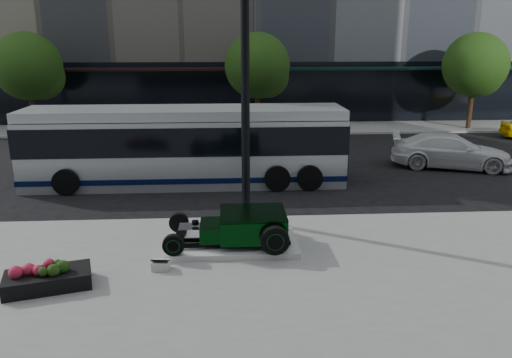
{
  "coord_description": "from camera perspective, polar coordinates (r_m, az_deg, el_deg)",
  "views": [
    {
      "loc": [
        -0.92,
        -16.51,
        5.42
      ],
      "look_at": [
        0.01,
        -1.56,
        1.2
      ],
      "focal_mm": 35.0,
      "sensor_mm": 36.0,
      "label": 1
    }
  ],
  "objects": [
    {
      "name": "street_trees",
      "position": [
        29.7,
        0.44,
        12.55
      ],
      "size": [
        29.8,
        3.8,
        5.7
      ],
      "color": "black",
      "rests_on": "sidewalk_far"
    },
    {
      "name": "white_sedan",
      "position": [
        23.25,
        21.37,
        2.99
      ],
      "size": [
        5.38,
        3.4,
        1.45
      ],
      "primitive_type": "imported",
      "rotation": [
        0.0,
        0.0,
        1.27
      ],
      "color": "white",
      "rests_on": "ground"
    },
    {
      "name": "hot_rod",
      "position": [
        13.12,
        -1.32,
        -5.37
      ],
      "size": [
        3.22,
        2.0,
        0.81
      ],
      "color": "black",
      "rests_on": "display_plinth"
    },
    {
      "name": "transit_bus",
      "position": [
        19.29,
        -8.0,
        3.81
      ],
      "size": [
        12.12,
        2.88,
        2.92
      ],
      "color": "silver",
      "rests_on": "ground"
    },
    {
      "name": "info_plaque",
      "position": [
        12.24,
        -10.86,
        -9.58
      ],
      "size": [
        0.42,
        0.33,
        0.31
      ],
      "color": "silver",
      "rests_on": "sidewalk_near"
    },
    {
      "name": "lamppost",
      "position": [
        14.32,
        -1.22,
        9.48
      ],
      "size": [
        0.45,
        0.45,
        8.1
      ],
      "color": "black",
      "rests_on": "sidewalk_near"
    },
    {
      "name": "display_plinth",
      "position": [
        13.3,
        -2.75,
        -7.42
      ],
      "size": [
        3.4,
        1.8,
        0.15
      ],
      "primitive_type": "cube",
      "color": "silver",
      "rests_on": "sidewalk_near"
    },
    {
      "name": "flower_planter",
      "position": [
        12.1,
        -22.69,
        -10.44
      ],
      "size": [
        1.99,
        1.36,
        0.59
      ],
      "color": "black",
      "rests_on": "sidewalk_near"
    },
    {
      "name": "ground",
      "position": [
        17.4,
        -0.36,
        -2.41
      ],
      "size": [
        120.0,
        120.0,
        0.0
      ],
      "primitive_type": "plane",
      "color": "black",
      "rests_on": "ground"
    },
    {
      "name": "sidewalk_far",
      "position": [
        30.99,
        -1.82,
        5.77
      ],
      "size": [
        70.0,
        4.0,
        0.12
      ],
      "primitive_type": "cube",
      "color": "gray",
      "rests_on": "ground"
    }
  ]
}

